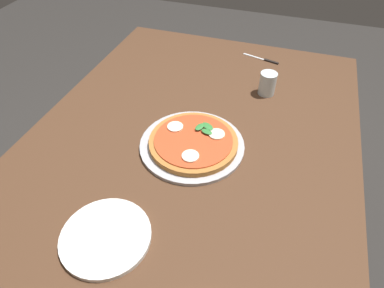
{
  "coord_description": "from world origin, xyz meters",
  "views": [
    {
      "loc": [
        0.73,
        0.25,
        1.47
      ],
      "look_at": [
        0.01,
        0.02,
        0.75
      ],
      "focal_mm": 31.1,
      "sensor_mm": 36.0,
      "label": 1
    }
  ],
  "objects_px": {
    "pizza": "(193,142)",
    "glass_cup": "(267,84)",
    "serving_tray": "(192,145)",
    "dining_table": "(189,162)",
    "plate_white": "(106,237)",
    "knife": "(265,60)"
  },
  "relations": [
    {
      "from": "serving_tray",
      "to": "pizza",
      "type": "relative_size",
      "value": 1.18
    },
    {
      "from": "dining_table",
      "to": "pizza",
      "type": "bearing_deg",
      "value": 56.05
    },
    {
      "from": "dining_table",
      "to": "knife",
      "type": "distance_m",
      "value": 0.62
    },
    {
      "from": "serving_tray",
      "to": "plate_white",
      "type": "height_order",
      "value": "plate_white"
    },
    {
      "from": "plate_white",
      "to": "glass_cup",
      "type": "height_order",
      "value": "glass_cup"
    },
    {
      "from": "pizza",
      "to": "glass_cup",
      "type": "bearing_deg",
      "value": 155.23
    },
    {
      "from": "glass_cup",
      "to": "knife",
      "type": "bearing_deg",
      "value": -170.27
    },
    {
      "from": "pizza",
      "to": "glass_cup",
      "type": "xyz_separation_m",
      "value": [
        -0.37,
        0.17,
        0.02
      ]
    },
    {
      "from": "dining_table",
      "to": "knife",
      "type": "bearing_deg",
      "value": 166.17
    },
    {
      "from": "dining_table",
      "to": "pizza",
      "type": "distance_m",
      "value": 0.11
    },
    {
      "from": "dining_table",
      "to": "glass_cup",
      "type": "relative_size",
      "value": 17.14
    },
    {
      "from": "serving_tray",
      "to": "glass_cup",
      "type": "xyz_separation_m",
      "value": [
        -0.37,
        0.17,
        0.04
      ]
    },
    {
      "from": "dining_table",
      "to": "knife",
      "type": "height_order",
      "value": "knife"
    },
    {
      "from": "dining_table",
      "to": "serving_tray",
      "type": "bearing_deg",
      "value": 50.87
    },
    {
      "from": "dining_table",
      "to": "serving_tray",
      "type": "distance_m",
      "value": 0.1
    },
    {
      "from": "serving_tray",
      "to": "pizza",
      "type": "distance_m",
      "value": 0.02
    },
    {
      "from": "serving_tray",
      "to": "glass_cup",
      "type": "bearing_deg",
      "value": 154.48
    },
    {
      "from": "dining_table",
      "to": "pizza",
      "type": "height_order",
      "value": "pizza"
    },
    {
      "from": "serving_tray",
      "to": "pizza",
      "type": "height_order",
      "value": "pizza"
    },
    {
      "from": "plate_white",
      "to": "knife",
      "type": "bearing_deg",
      "value": 166.96
    },
    {
      "from": "serving_tray",
      "to": "glass_cup",
      "type": "relative_size",
      "value": 3.81
    },
    {
      "from": "serving_tray",
      "to": "knife",
      "type": "distance_m",
      "value": 0.63
    }
  ]
}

